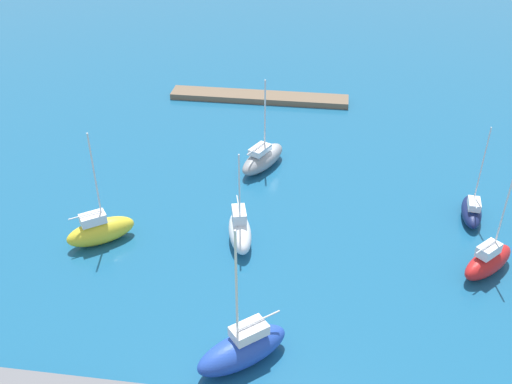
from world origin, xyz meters
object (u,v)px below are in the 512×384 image
object	(u,v)px
sailboat_blue_far_north	(243,348)
sailboat_navy_far_south	(472,211)
sailboat_gray_lone_north	(263,158)
sailboat_red_by_breakwater	(488,261)
pier_dock	(259,97)
sailboat_white_along_channel	(240,231)
sailboat_yellow_off_beacon	(100,230)

from	to	relation	value
sailboat_blue_far_north	sailboat_navy_far_south	bearing A→B (deg)	-173.15
sailboat_gray_lone_north	sailboat_red_by_breakwater	distance (m)	24.58
pier_dock	sailboat_white_along_channel	bearing A→B (deg)	94.42
pier_dock	sailboat_gray_lone_north	size ratio (longest dim) A/B	2.36
sailboat_gray_lone_north	sailboat_white_along_channel	distance (m)	12.86
pier_dock	sailboat_yellow_off_beacon	size ratio (longest dim) A/B	2.18
sailboat_yellow_off_beacon	sailboat_gray_lone_north	size ratio (longest dim) A/B	1.09
sailboat_gray_lone_north	sailboat_red_by_breakwater	size ratio (longest dim) A/B	1.05
pier_dock	sailboat_red_by_breakwater	distance (m)	38.77
pier_dock	sailboat_gray_lone_north	xyz separation A→B (m)	(-2.66, 17.25, 0.80)
pier_dock	sailboat_blue_far_north	size ratio (longest dim) A/B	2.03
pier_dock	sailboat_red_by_breakwater	bearing A→B (deg)	126.05
sailboat_gray_lone_north	sailboat_yellow_off_beacon	bearing A→B (deg)	165.89
sailboat_gray_lone_north	sailboat_white_along_channel	world-z (taller)	sailboat_gray_lone_north
pier_dock	sailboat_yellow_off_beacon	world-z (taller)	sailboat_yellow_off_beacon
sailboat_red_by_breakwater	pier_dock	bearing A→B (deg)	80.05
pier_dock	sailboat_gray_lone_north	distance (m)	17.48
sailboat_gray_lone_north	sailboat_navy_far_south	size ratio (longest dim) A/B	1.05
sailboat_blue_far_north	sailboat_red_by_breakwater	bearing A→B (deg)	173.02
sailboat_red_by_breakwater	sailboat_navy_far_south	bearing A→B (deg)	43.80
sailboat_blue_far_north	sailboat_white_along_channel	size ratio (longest dim) A/B	1.27
sailboat_navy_far_south	sailboat_gray_lone_north	bearing A→B (deg)	77.71
sailboat_blue_far_north	sailboat_red_by_breakwater	size ratio (longest dim) A/B	1.22
sailboat_white_along_channel	sailboat_gray_lone_north	bearing A→B (deg)	163.74
sailboat_white_along_channel	sailboat_yellow_off_beacon	bearing A→B (deg)	-97.11
pier_dock	sailboat_yellow_off_beacon	xyz separation A→B (m)	(9.63, 31.72, 0.88)
sailboat_red_by_breakwater	sailboat_gray_lone_north	bearing A→B (deg)	99.04
sailboat_navy_far_south	sailboat_red_by_breakwater	bearing A→B (deg)	-174.71
sailboat_yellow_off_beacon	sailboat_red_by_breakwater	xyz separation A→B (m)	(-32.44, -0.38, -0.05)
sailboat_blue_far_north	sailboat_yellow_off_beacon	bearing A→B (deg)	-78.86
sailboat_gray_lone_north	sailboat_red_by_breakwater	xyz separation A→B (m)	(-20.15, 14.08, 0.03)
pier_dock	sailboat_white_along_channel	size ratio (longest dim) A/B	2.57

